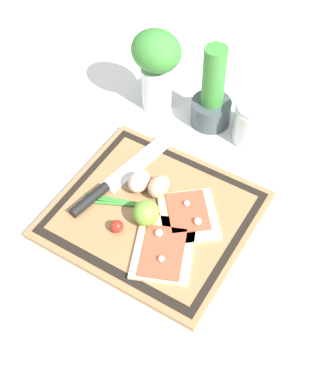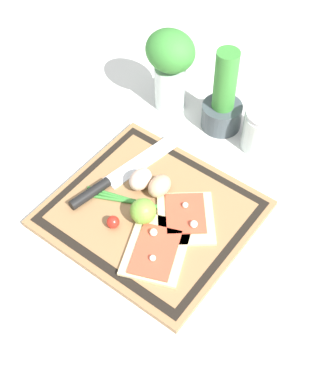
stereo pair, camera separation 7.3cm
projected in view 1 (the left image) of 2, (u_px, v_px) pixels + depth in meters
name	position (u px, v px, depth m)	size (l,w,h in m)	color
ground_plane	(153.00, 216.00, 1.14)	(6.00, 6.00, 0.00)	silver
cutting_board	(153.00, 214.00, 1.14)	(0.40, 0.37, 0.02)	#997047
pizza_slice_near	(163.00, 249.00, 1.06)	(0.17, 0.19, 0.02)	beige
pizza_slice_far	(189.00, 215.00, 1.12)	(0.17, 0.18, 0.02)	beige
knife	(106.00, 187.00, 1.16)	(0.08, 0.30, 0.02)	silver
egg_brown	(159.00, 186.00, 1.14)	(0.04, 0.06, 0.04)	tan
egg_pink	(139.00, 181.00, 1.15)	(0.04, 0.06, 0.04)	beige
lime	(146.00, 213.00, 1.09)	(0.05, 0.05, 0.05)	#70A838
cherry_tomato_red	(117.00, 226.00, 1.09)	(0.03, 0.03, 0.03)	red
scallion_bunch	(149.00, 206.00, 1.13)	(0.27, 0.13, 0.01)	#388433
herb_pot	(212.00, 98.00, 1.26)	(0.10, 0.10, 0.22)	#3D474C
sauce_jar	(253.00, 125.00, 1.25)	(0.09, 0.09, 0.10)	silver
herb_glass	(156.00, 64.00, 1.26)	(0.12, 0.11, 0.21)	silver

